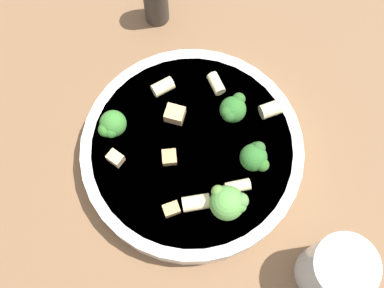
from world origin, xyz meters
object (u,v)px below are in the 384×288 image
at_px(rigatoni_2, 163,87).
at_px(chicken_chunk_1, 175,114).
at_px(broccoli_floret_1, 228,202).
at_px(chicken_chunk_2, 171,209).
at_px(broccoli_floret_3, 112,125).
at_px(rigatoni_3, 216,84).
at_px(rigatoni_4, 270,109).
at_px(broccoli_floret_0, 233,110).
at_px(pasta_bowl, 192,151).
at_px(broccoli_floret_2, 255,157).
at_px(chicken_chunk_3, 115,158).
at_px(drinking_glass, 333,270).
at_px(chicken_chunk_0, 169,157).
at_px(rigatoni_1, 196,203).
at_px(rigatoni_0, 238,186).

height_order(rigatoni_2, chicken_chunk_1, same).
distance_m(broccoli_floret_1, chicken_chunk_2, 0.06).
xyz_separation_m(broccoli_floret_3, rigatoni_3, (0.11, 0.07, -0.01)).
distance_m(broccoli_floret_1, rigatoni_4, 0.13).
xyz_separation_m(broccoli_floret_3, chicken_chunk_1, (0.07, 0.02, -0.01)).
bearing_deg(rigatoni_3, broccoli_floret_3, -149.49).
bearing_deg(broccoli_floret_1, rigatoni_2, 121.36).
xyz_separation_m(broccoli_floret_0, rigatoni_4, (0.04, 0.01, -0.02)).
height_order(pasta_bowl, rigatoni_3, rigatoni_3).
xyz_separation_m(rigatoni_4, chicken_chunk_1, (-0.11, -0.01, -0.00)).
distance_m(broccoli_floret_2, broccoli_floret_3, 0.16).
distance_m(broccoli_floret_3, chicken_chunk_3, 0.04).
height_order(rigatoni_4, chicken_chunk_3, rigatoni_4).
bearing_deg(broccoli_floret_1, broccoli_floret_3, 149.40).
relative_size(broccoli_floret_1, drinking_glass, 0.47).
height_order(broccoli_floret_0, chicken_chunk_0, broccoli_floret_0).
relative_size(rigatoni_1, chicken_chunk_2, 1.72).
height_order(pasta_bowl, broccoli_floret_1, broccoli_floret_1).
distance_m(rigatoni_1, chicken_chunk_3, 0.10).
bearing_deg(broccoli_floret_3, broccoli_floret_0, 11.19).
distance_m(pasta_bowl, broccoli_floret_0, 0.07).
xyz_separation_m(pasta_bowl, rigatoni_4, (0.09, 0.05, 0.02)).
xyz_separation_m(broccoli_floret_2, chicken_chunk_3, (-0.15, -0.01, -0.02)).
bearing_deg(rigatoni_1, drinking_glass, -21.92).
distance_m(broccoli_floret_2, rigatoni_4, 0.07).
bearing_deg(broccoli_floret_2, rigatoni_0, -117.72).
bearing_deg(chicken_chunk_2, broccoli_floret_1, 7.34).
bearing_deg(chicken_chunk_3, pasta_bowl, 14.78).
height_order(rigatoni_1, drinking_glass, drinking_glass).
bearing_deg(rigatoni_2, rigatoni_0, -50.43).
bearing_deg(rigatoni_3, rigatoni_0, -75.70).
distance_m(rigatoni_4, chicken_chunk_1, 0.11).
bearing_deg(rigatoni_4, rigatoni_3, 155.58).
height_order(broccoli_floret_3, chicken_chunk_2, broccoli_floret_3).
height_order(chicken_chunk_1, drinking_glass, drinking_glass).
xyz_separation_m(broccoli_floret_0, broccoli_floret_3, (-0.13, -0.03, -0.01)).
distance_m(rigatoni_3, chicken_chunk_0, 0.11).
distance_m(rigatoni_1, chicken_chunk_0, 0.06).
xyz_separation_m(broccoli_floret_3, chicken_chunk_3, (0.01, -0.03, -0.01)).
height_order(chicken_chunk_0, drinking_glass, drinking_glass).
xyz_separation_m(rigatoni_2, chicken_chunk_1, (0.02, -0.03, -0.00)).
distance_m(rigatoni_0, drinking_glass, 0.13).
bearing_deg(broccoli_floret_2, chicken_chunk_3, -177.20).
bearing_deg(chicken_chunk_0, broccoli_floret_0, 39.39).
distance_m(broccoli_floret_2, rigatoni_0, 0.04).
bearing_deg(broccoli_floret_2, broccoli_floret_3, 170.36).
xyz_separation_m(rigatoni_1, chicken_chunk_1, (-0.03, 0.10, -0.00)).
relative_size(broccoli_floret_2, chicken_chunk_3, 2.41).
bearing_deg(rigatoni_1, pasta_bowl, 98.23).
xyz_separation_m(rigatoni_0, rigatoni_1, (-0.04, -0.02, 0.00)).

